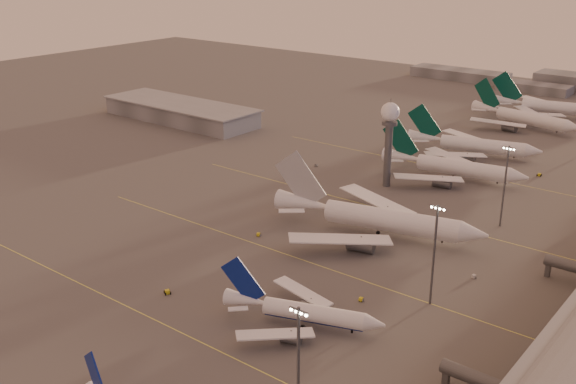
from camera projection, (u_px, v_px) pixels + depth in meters
The scene contains 21 objects.
ground at pixel (91, 324), 149.65m from camera, with size 700.00×700.00×0.00m, color #535050.
taxiway_markings at pixel (344, 272), 173.47m from camera, with size 180.00×185.25×0.02m.
hangar at pixel (180, 111), 320.96m from camera, with size 82.00×27.00×8.50m.
radar_tower at pixel (389, 128), 227.87m from camera, with size 6.40×6.40×31.10m.
mast_a at pixel (298, 367), 111.20m from camera, with size 3.60×0.56×25.00m.
mast_b at pixel (434, 251), 153.46m from camera, with size 3.60×0.56×25.00m.
mast_c at pixel (505, 183), 196.87m from camera, with size 3.60×0.56×25.00m.
distant_horizon at pixel (566, 84), 386.27m from camera, with size 165.00×37.50×9.00m.
narrowbody_mid at pixel (303, 314), 147.86m from camera, with size 36.12×28.31×14.70m.
widebody_white at pixel (377, 223), 193.86m from camera, with size 62.76×49.72×22.44m.
greentail_a at pixel (453, 170), 240.67m from camera, with size 53.38×42.81×19.47m.
greentail_b at pixel (473, 148), 267.14m from camera, with size 52.22×41.66×19.33m.
greentail_c at pixel (524, 120), 308.03m from camera, with size 54.56×43.65×20.02m.
greentail_d at pixel (551, 110), 327.11m from camera, with size 56.48×45.11×20.83m.
gsv_tug_mid at pixel (167, 292), 162.34m from camera, with size 4.03×3.50×0.99m.
gsv_truck_b at pixel (363, 298), 158.73m from camera, with size 4.86×2.33×1.88m.
gsv_truck_c at pixel (260, 233), 194.20m from camera, with size 5.21×3.62×1.98m.
gsv_catering_b at pixel (475, 272), 169.50m from camera, with size 4.62×2.75×3.54m.
gsv_tug_far at pixel (410, 213), 210.36m from camera, with size 3.24×3.70×0.91m.
gsv_truck_d at pixel (317, 164), 255.19m from camera, with size 3.18×5.60×2.14m.
gsv_tug_hangar at pixel (539, 175), 244.65m from camera, with size 3.54×2.20×0.99m.
Camera 1 is at (115.02, -75.07, 79.48)m, focal length 42.00 mm.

